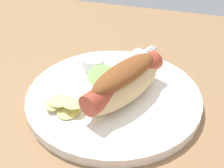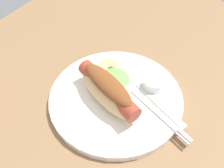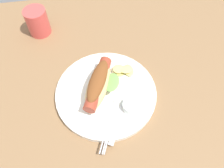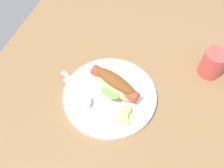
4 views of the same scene
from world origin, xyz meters
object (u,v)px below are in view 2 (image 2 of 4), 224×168
at_px(plate, 116,97).
at_px(knife, 160,105).
at_px(hot_dog, 108,89).
at_px(sauce_ramekin, 153,84).
at_px(chips_pile, 105,65).
at_px(fork, 158,113).

relative_size(plate, knife, 2.08).
height_order(hot_dog, sauce_ramekin, hot_dog).
bearing_deg(sauce_ramekin, chips_pile, 88.37).
distance_m(sauce_ramekin, chips_pile, 0.12).
bearing_deg(knife, hot_dog, -133.66).
bearing_deg(knife, plate, -142.67).
relative_size(plate, hot_dog, 1.65).
bearing_deg(sauce_ramekin, hot_dog, 137.30).
bearing_deg(hot_dog, plate, 89.36).
bearing_deg(chips_pile, fork, -111.77).
xyz_separation_m(plate, sauce_ramekin, (0.06, -0.06, 0.02)).
bearing_deg(sauce_ramekin, fork, -149.27).
bearing_deg(knife, sauce_ramekin, 154.72).
relative_size(sauce_ramekin, chips_pile, 0.63).
height_order(fork, chips_pile, chips_pile).
height_order(sauce_ramekin, chips_pile, sauce_ramekin).
xyz_separation_m(hot_dog, chips_pile, (0.08, 0.05, -0.02)).
bearing_deg(chips_pile, hot_dog, -146.59).
xyz_separation_m(knife, chips_pile, (0.04, 0.16, 0.01)).
height_order(plate, chips_pile, chips_pile).
distance_m(knife, chips_pile, 0.16).
relative_size(fork, knife, 1.09).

